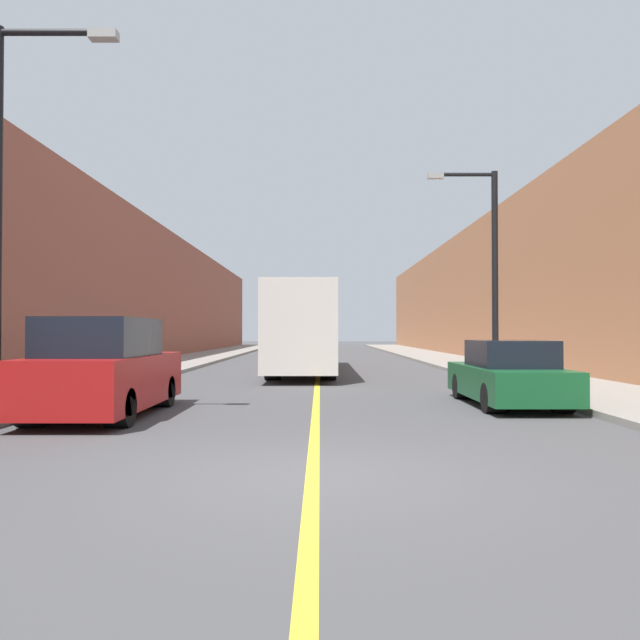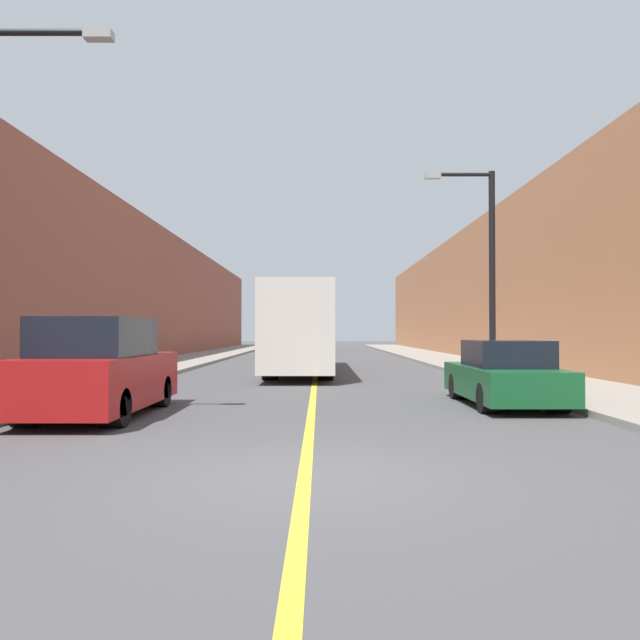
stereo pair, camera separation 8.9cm
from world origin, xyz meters
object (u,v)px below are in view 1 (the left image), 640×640
object	(u,v)px
parked_suv_left	(103,371)
street_lamp_left	(6,194)
bus	(303,328)
car_right_near	(508,376)
street_lamp_right	(488,260)

from	to	relation	value
parked_suv_left	street_lamp_left	size ratio (longest dim) A/B	0.69
bus	street_lamp_left	size ratio (longest dim) A/B	1.86
car_right_near	parked_suv_left	bearing A→B (deg)	-168.28
car_right_near	street_lamp_right	xyz separation A→B (m)	(1.16, 5.86, 3.27)
bus	parked_suv_left	size ratio (longest dim) A/B	2.72
bus	street_lamp_right	xyz separation A→B (m)	(6.04, -5.53, 2.15)
bus	street_lamp_left	bearing A→B (deg)	-108.87
bus	parked_suv_left	bearing A→B (deg)	-105.16
car_right_near	street_lamp_right	size ratio (longest dim) A/B	0.66
car_right_near	street_lamp_left	size ratio (longest dim) A/B	0.63
bus	street_lamp_left	distance (m)	15.29
street_lamp_left	street_lamp_right	size ratio (longest dim) A/B	1.05
parked_suv_left	car_right_near	distance (m)	8.61
parked_suv_left	street_lamp_left	bearing A→B (deg)	-138.62
parked_suv_left	car_right_near	world-z (taller)	parked_suv_left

